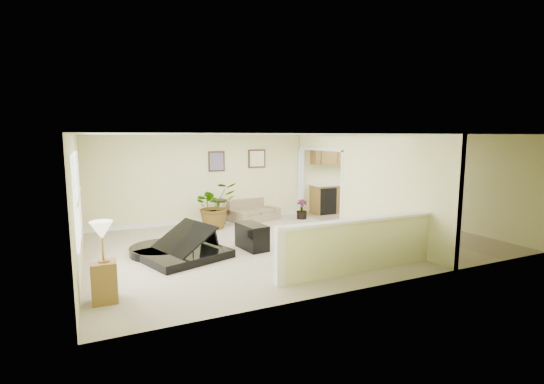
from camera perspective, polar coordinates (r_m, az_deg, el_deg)
name	(u,v)px	position (r m, az deg, el deg)	size (l,w,h in m)	color
floor	(294,242)	(9.33, 3.21, -7.24)	(9.00, 9.00, 0.00)	#C4B898
back_wall	(247,177)	(11.79, -3.60, 2.15)	(9.00, 0.04, 2.50)	#ECEAA1
front_wall	(382,212)	(6.62, 15.60, -2.76)	(9.00, 0.04, 2.50)	#ECEAA1
left_wall	(77,203)	(8.03, -26.36, -1.44)	(0.04, 6.00, 2.50)	#ECEAA1
right_wall	(437,180)	(11.87, 22.83, 1.57)	(0.04, 6.00, 2.50)	#ECEAA1
ceiling	(295,135)	(9.00, 3.34, 8.30)	(9.00, 6.00, 0.04)	silver
kitchen_vinyl	(398,229)	(11.12, 17.76, -5.09)	(2.70, 6.00, 0.01)	gray
interior_partition	(352,185)	(10.25, 11.52, 0.94)	(0.18, 5.99, 2.50)	#ECEAA1
pony_half_wall	(358,244)	(7.36, 12.28, -7.41)	(3.42, 0.22, 1.00)	#ECEAA1
left_window	(77,196)	(7.51, -26.43, -0.50)	(0.05, 2.15, 1.45)	white
wall_art_left	(217,161)	(11.42, -8.03, 4.41)	(0.48, 0.04, 0.58)	#3E2216
wall_mirror	(257,159)	(11.83, -2.21, 4.85)	(0.55, 0.04, 0.55)	#3E2216
kitchen_cabinets	(341,185)	(13.10, 9.98, 0.96)	(2.36, 0.65, 2.33)	olive
piano	(180,227)	(8.29, -13.19, -4.92)	(2.19, 2.17, 1.50)	black
piano_bench	(252,236)	(8.71, -2.92, -6.44)	(0.42, 0.84, 0.56)	black
loveseat	(254,210)	(11.67, -2.69, -2.58)	(1.62, 1.16, 0.81)	#9B8263
accent_table	(219,208)	(11.25, -7.70, -2.37)	(0.47, 0.47, 0.68)	black
palm_plant	(215,206)	(10.69, -8.29, -1.97)	(1.31, 1.19, 1.25)	black
small_plant	(302,211)	(11.87, 4.33, -2.72)	(0.43, 0.43, 0.58)	black
lamp_stand	(104,268)	(6.45, -23.18, -10.09)	(0.38, 0.38, 1.23)	olive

